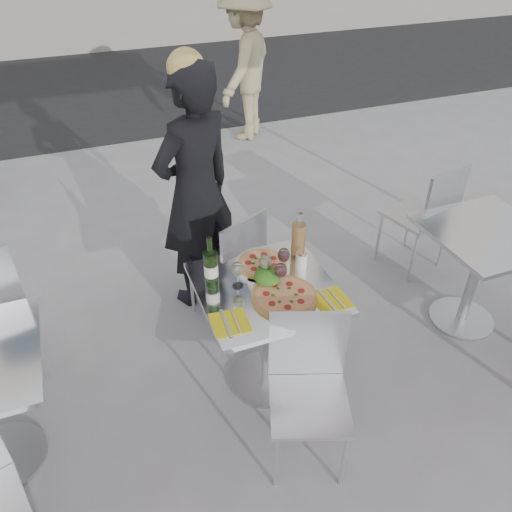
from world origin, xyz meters
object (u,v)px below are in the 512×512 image
object	(u,v)px
chair_far	(233,260)
wineglass_white_b	(265,262)
wine_bottle	(211,266)
wineglass_red_b	(284,256)
pizza_near	(284,297)
pizza_far	(262,265)
pedestrian_b	(245,65)
woman_diner	(196,192)
napkin_right	(331,300)
wineglass_white_a	(237,270)
chair_near	(308,379)
wineglass_red_a	(281,271)
side_chair_rfar	(428,211)
salad_plate	(268,277)
main_table	(266,316)
sugar_shaker	(301,259)
side_table_right	(480,258)
carafe	(298,240)
napkin_left	(230,322)

from	to	relation	value
chair_far	wineglass_white_b	distance (m)	0.64
wine_bottle	wineglass_red_b	bearing A→B (deg)	-6.86
pizza_near	pizza_far	bearing A→B (deg)	92.31
pedestrian_b	wine_bottle	bearing A→B (deg)	17.12
woman_diner	wineglass_red_b	world-z (taller)	woman_diner
napkin_right	pizza_far	bearing A→B (deg)	117.18
chair_far	napkin_right	bearing A→B (deg)	82.01
wine_bottle	wineglass_white_a	distance (m)	0.14
pedestrian_b	pizza_far	distance (m)	3.71
chair_near	wineglass_red_a	distance (m)	0.56
wineglass_white_b	wineglass_white_a	bearing A→B (deg)	-177.51
pizza_near	wineglass_white_b	size ratio (longest dim) A/B	2.19
side_chair_rfar	pizza_near	distance (m)	1.70
woman_diner	pedestrian_b	bearing A→B (deg)	-141.20
chair_near	wine_bottle	world-z (taller)	wine_bottle
pizza_far	napkin_right	world-z (taller)	pizza_far
wineglass_red_a	pizza_near	bearing A→B (deg)	-99.17
chair_near	wineglass_red_a	xyz separation A→B (m)	(0.03, 0.44, 0.35)
woman_diner	wineglass_red_a	xyz separation A→B (m)	(0.18, -0.98, 0.00)
pedestrian_b	wineglass_red_b	distance (m)	3.76
wineglass_red_b	wineglass_white_b	bearing A→B (deg)	-171.08
side_chair_rfar	salad_plate	world-z (taller)	side_chair_rfar
woman_diner	wineglass_white_a	world-z (taller)	woman_diner
salad_plate	wineglass_red_a	distance (m)	0.11
main_table	wineglass_white_a	bearing A→B (deg)	156.85
main_table	salad_plate	world-z (taller)	salad_plate
sugar_shaker	napkin_right	world-z (taller)	sugar_shaker
wineglass_red_a	napkin_right	size ratio (longest dim) A/B	0.79
pizza_far	side_table_right	bearing A→B (deg)	-6.61
pedestrian_b	woman_diner	bearing A→B (deg)	13.68
pizza_near	wineglass_red_a	bearing A→B (deg)	80.83
carafe	wineglass_white_b	bearing A→B (deg)	-154.54
side_table_right	napkin_left	bearing A→B (deg)	-173.74
sugar_shaker	side_table_right	bearing A→B (deg)	-4.20
pedestrian_b	pizza_far	xyz separation A→B (m)	(-1.19, -3.51, -0.09)
napkin_right	carafe	bearing A→B (deg)	86.92
chair_near	napkin_left	size ratio (longest dim) A/B	4.26
pizza_far	side_chair_rfar	bearing A→B (deg)	16.66
side_table_right	wineglass_red_b	world-z (taller)	wineglass_red_b
salad_plate	wineglass_white_a	xyz separation A→B (m)	(-0.16, 0.03, 0.07)
wine_bottle	napkin_right	xyz separation A→B (m)	(0.53, -0.36, -0.11)
main_table	pizza_near	size ratio (longest dim) A/B	2.18
pizza_far	sugar_shaker	world-z (taller)	sugar_shaker
pizza_far	wineglass_red_a	world-z (taller)	wineglass_red_a
pedestrian_b	napkin_left	bearing A→B (deg)	18.75
chair_far	napkin_left	size ratio (longest dim) A/B	4.28
chair_far	wine_bottle	bearing A→B (deg)	34.45
chair_near	wineglass_white_b	bearing A→B (deg)	112.00
main_table	carafe	size ratio (longest dim) A/B	2.59
wine_bottle	wineglass_white_a	bearing A→B (deg)	-30.86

